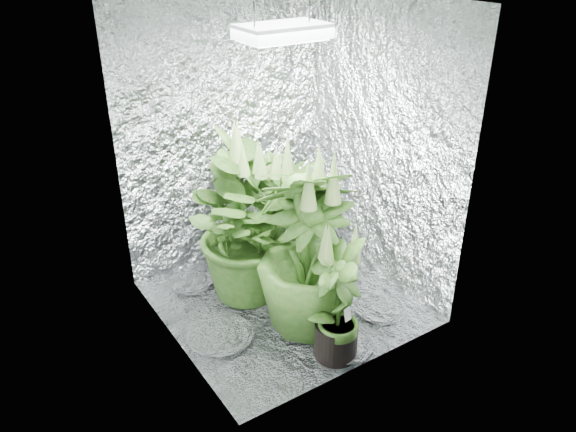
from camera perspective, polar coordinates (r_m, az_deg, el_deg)
The scene contains 11 objects.
ground at distance 3.99m, azimuth -0.43°, elevation -8.65°, with size 1.60×1.60×0.00m, color silver.
walls at distance 3.51m, azimuth -0.49°, elevation 4.73°, with size 1.62×1.62×2.00m.
grow_lamp at distance 3.28m, azimuth -0.55°, elevation 18.19°, with size 0.50×0.30×0.22m.
plant_a at distance 3.81m, azimuth -3.97°, elevation -1.09°, with size 0.94×0.94×1.13m.
plant_b at distance 4.15m, azimuth -4.71°, elevation 1.47°, with size 0.80×0.80×1.19m.
plant_c at distance 4.37m, azimuth -1.41°, elevation 0.68°, with size 0.49×0.49×0.87m.
plant_d at distance 3.45m, azimuth 2.02°, elevation -3.70°, with size 0.80×0.80×1.23m.
plant_e at distance 3.89m, azimuth -0.38°, elevation -0.57°, with size 1.16×1.16×1.10m.
plant_f at distance 3.33m, azimuth 5.08°, elevation -8.73°, with size 0.54×0.54×0.88m.
circulation_fan at distance 4.38m, azimuth 4.28°, elevation -2.82°, with size 0.15×0.32×0.36m.
plant_label at distance 3.39m, azimuth 6.07°, elevation -9.90°, with size 0.05×0.01×0.08m, color white.
Camera 1 is at (-1.76, -2.72, 2.34)m, focal length 35.00 mm.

